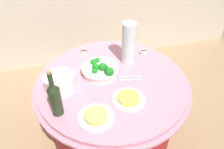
{
  "coord_description": "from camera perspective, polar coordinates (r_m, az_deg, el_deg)",
  "views": [
    {
      "loc": [
        -0.32,
        -1.16,
        1.79
      ],
      "look_at": [
        0.0,
        0.0,
        0.79
      ],
      "focal_mm": 34.74,
      "sensor_mm": 36.0,
      "label": 1
    }
  ],
  "objects": [
    {
      "name": "ground_plane",
      "position": [
        2.16,
        0.0,
        -16.3
      ],
      "size": [
        6.0,
        6.0,
        0.0
      ],
      "primitive_type": "plane",
      "color": "#9E7F5B"
    },
    {
      "name": "buffet_table",
      "position": [
        1.86,
        0.0,
        -9.85
      ],
      "size": [
        1.16,
        1.16,
        0.74
      ],
      "color": "maroon",
      "rests_on": "ground_plane"
    },
    {
      "name": "wine_bottle",
      "position": [
        1.33,
        -14.77,
        -6.03
      ],
      "size": [
        0.07,
        0.07,
        0.34
      ],
      "color": "#20301A",
      "rests_on": "buffet_table"
    },
    {
      "name": "serving_tongs",
      "position": [
        1.61,
        5.01,
        -0.96
      ],
      "size": [
        0.17,
        0.08,
        0.01
      ],
      "color": "silver",
      "rests_on": "buffet_table"
    },
    {
      "name": "plate_stack",
      "position": [
        1.54,
        -13.54,
        -2.05
      ],
      "size": [
        0.21,
        0.21,
        0.11
      ],
      "color": "white",
      "rests_on": "buffet_table"
    },
    {
      "name": "food_plate_noodles",
      "position": [
        1.35,
        -4.25,
        -10.97
      ],
      "size": [
        0.22,
        0.22,
        0.04
      ],
      "color": "white",
      "rests_on": "buffet_table"
    },
    {
      "name": "label_placard_front",
      "position": [
        1.86,
        -7.29,
        6.01
      ],
      "size": [
        0.05,
        0.03,
        0.05
      ],
      "color": "white",
      "rests_on": "buffet_table"
    },
    {
      "name": "label_placard_mid",
      "position": [
        1.86,
        8.42,
        6.0
      ],
      "size": [
        0.05,
        0.01,
        0.05
      ],
      "color": "white",
      "rests_on": "buffet_table"
    },
    {
      "name": "food_plate_fried_egg",
      "position": [
        1.45,
        4.37,
        -6.38
      ],
      "size": [
        0.22,
        0.22,
        0.03
      ],
      "color": "white",
      "rests_on": "buffet_table"
    },
    {
      "name": "decorative_fruit_vase",
      "position": [
        1.69,
        4.42,
        7.85
      ],
      "size": [
        0.11,
        0.11,
        0.34
      ],
      "color": "silver",
      "rests_on": "buffet_table"
    },
    {
      "name": "broccoli_bowl",
      "position": [
        1.63,
        -3.01,
        1.24
      ],
      "size": [
        0.28,
        0.28,
        0.11
      ],
      "color": "white",
      "rests_on": "buffet_table"
    }
  ]
}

